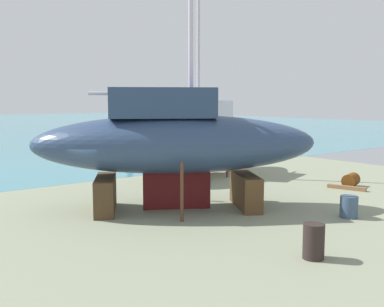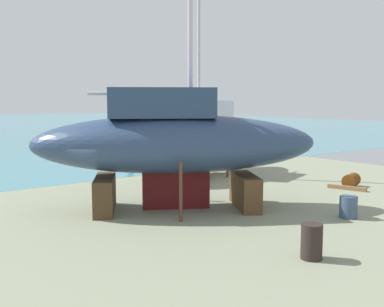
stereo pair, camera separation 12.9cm
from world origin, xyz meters
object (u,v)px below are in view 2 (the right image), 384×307
worker (130,153)px  barrel_tipped_center (351,180)px  barrel_tar_black (312,241)px  sailboat_mid_port (203,132)px  barrel_by_slipway (348,207)px  sailboat_small_center (175,142)px

worker → barrel_tipped_center: bearing=-136.6°
worker → barrel_tar_black: (-4.72, -17.63, -0.39)m
barrel_tipped_center → barrel_tar_black: bearing=-152.1°
sailboat_mid_port → worker: bearing=-91.2°
sailboat_mid_port → barrel_tipped_center: size_ratio=14.11×
sailboat_mid_port → barrel_tar_black: size_ratio=14.02×
sailboat_mid_port → barrel_by_slipway: sailboat_mid_port is taller
worker → barrel_by_slipway: (-0.21, -15.76, -0.47)m
barrel_tipped_center → barrel_by_slipway: bearing=-147.9°
sailboat_mid_port → sailboat_small_center: size_ratio=0.84×
sailboat_small_center → barrel_by_slipway: (4.14, -4.83, -2.21)m
barrel_tar_black → barrel_tipped_center: (9.74, 5.15, -0.15)m
sailboat_mid_port → barrel_by_slipway: (-1.90, -10.55, -2.01)m
barrel_tipped_center → barrel_by_slipway: barrel_by_slipway is taller
worker → sailboat_mid_port: bearing=-140.6°
worker → barrel_by_slipway: 15.77m
sailboat_mid_port → sailboat_small_center: bearing=24.3°
sailboat_small_center → worker: sailboat_small_center is taller
sailboat_small_center → barrel_by_slipway: sailboat_small_center is taller
sailboat_mid_port → barrel_tipped_center: sailboat_mid_port is taller
worker → barrel_tipped_center: 13.46m
sailboat_mid_port → sailboat_small_center: 8.32m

